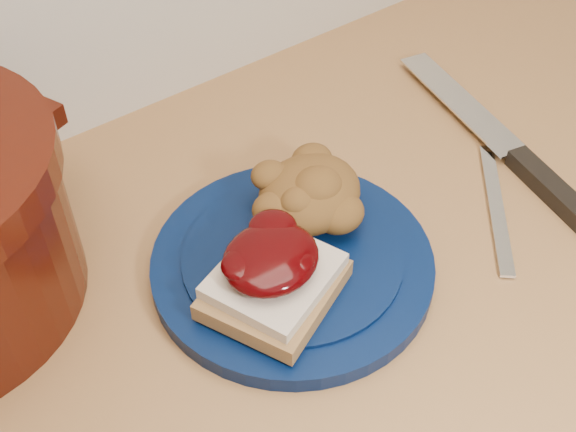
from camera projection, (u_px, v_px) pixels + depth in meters
plate at (292, 264)px, 0.68m from camera, size 0.33×0.33×0.02m
sandwich at (273, 275)px, 0.62m from camera, size 0.14×0.13×0.06m
stuffing_mound at (310, 193)px, 0.69m from camera, size 0.13×0.12×0.05m
chef_knife at (525, 164)px, 0.77m from camera, size 0.10×0.33×0.02m
butter_knife at (496, 206)px, 0.74m from camera, size 0.14×0.15×0.00m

